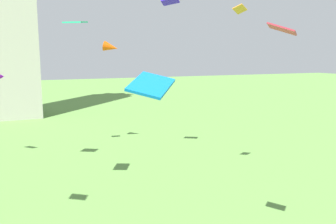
# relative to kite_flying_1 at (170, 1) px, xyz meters

# --- Properties ---
(kite_flying_1) EXTENTS (1.52, 1.40, 0.52)m
(kite_flying_1) POSITION_rel_kite_flying_1_xyz_m (0.00, 0.00, 0.00)
(kite_flying_1) COLOR #3014D5
(kite_flying_2) EXTENTS (1.49, 1.68, 0.22)m
(kite_flying_2) POSITION_rel_kite_flying_1_xyz_m (-7.79, -4.97, -2.20)
(kite_flying_2) COLOR #2ACDA3
(kite_flying_3) EXTENTS (1.12, 0.95, 0.54)m
(kite_flying_3) POSITION_rel_kite_flying_1_xyz_m (1.76, -6.19, -1.17)
(kite_flying_3) COLOR orange
(kite_flying_4) EXTENTS (1.85, 1.83, 0.74)m
(kite_flying_4) POSITION_rel_kite_flying_1_xyz_m (-7.23, -14.37, -4.81)
(kite_flying_4) COLOR blue
(kite_flying_6) EXTENTS (1.13, 1.22, 0.48)m
(kite_flying_6) POSITION_rel_kite_flying_1_xyz_m (-2.14, -14.24, -3.00)
(kite_flying_6) COLOR #B22B3E
(kite_flying_10) EXTENTS (1.58, 1.42, 1.07)m
(kite_flying_10) POSITION_rel_kite_flying_1_xyz_m (-3.17, 5.10, -3.23)
(kite_flying_10) COLOR #EB4C09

